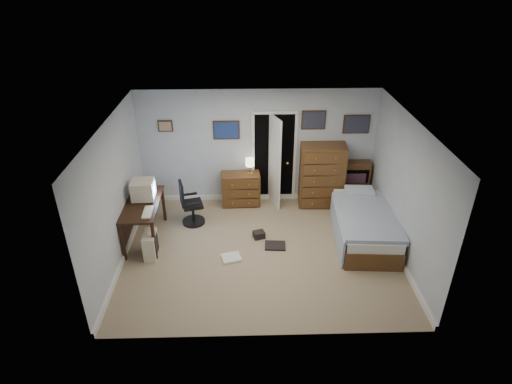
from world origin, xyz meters
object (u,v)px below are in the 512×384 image
office_chair (190,208)px  bed (364,224)px  low_dresser (241,189)px  computer_desk (138,212)px  tall_dresser (321,175)px

office_chair → bed: bearing=-25.7°
low_dresser → bed: low_dresser is taller
computer_desk → bed: (4.28, -0.10, -0.30)m
office_chair → low_dresser: size_ratio=1.15×
tall_dresser → office_chair: bearing=-162.0°
low_dresser → tall_dresser: size_ratio=0.59×
office_chair → bed: (3.38, -0.63, -0.05)m
low_dresser → tall_dresser: (1.74, -0.02, 0.33)m
bed → low_dresser: bearing=153.2°
office_chair → tall_dresser: bearing=-0.2°
computer_desk → office_chair: size_ratio=1.47×
tall_dresser → computer_desk: bearing=-157.8°
office_chair → bed: 3.44m
low_dresser → computer_desk: bearing=-149.4°
low_dresser → bed: bearing=-33.8°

